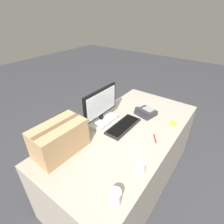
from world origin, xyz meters
name	(u,v)px	position (x,y,z in m)	size (l,w,h in m)	color
ground_plane	(124,178)	(0.00, 0.00, 0.00)	(12.00, 12.00, 0.00)	#38383D
office_desk	(125,157)	(0.00, 0.00, 0.37)	(1.80, 0.90, 0.74)	#A89E8E
monitor	(101,110)	(-0.04, 0.29, 0.89)	(0.47, 0.21, 0.37)	white
keyboard	(123,126)	(0.02, 0.05, 0.76)	(0.42, 0.17, 0.03)	black
desk_phone	(146,112)	(0.37, -0.02, 0.78)	(0.22, 0.23, 0.08)	#2D2D33
paper_cup_left	(115,197)	(-0.68, -0.34, 0.80)	(0.08, 0.08, 0.11)	white
paper_cup_right	(141,166)	(-0.36, -0.35, 0.79)	(0.09, 0.09, 0.10)	beige
spoon	(138,151)	(-0.20, -0.24, 0.75)	(0.12, 0.11, 0.00)	#B2B2B7
cardboard_box	(60,139)	(-0.57, 0.29, 0.88)	(0.44, 0.26, 0.27)	tan
pen_marker	(155,138)	(0.04, -0.29, 0.75)	(0.11, 0.08, 0.01)	red
sticky_note_pad	(172,123)	(0.38, -0.33, 0.75)	(0.07, 0.07, 0.01)	gold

